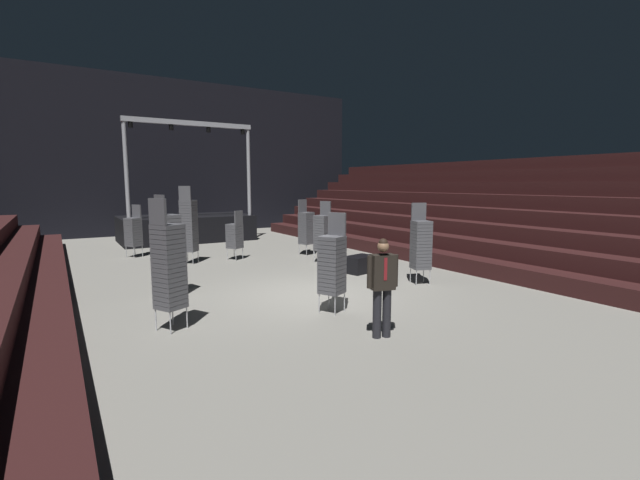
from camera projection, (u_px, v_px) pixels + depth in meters
ground_plane at (311, 295)px, 10.51m from camera, size 22.00×30.00×0.10m
arena_end_wall at (166, 157)px, 22.68m from camera, size 22.00×0.30×8.00m
bleacher_bank_right at (493, 207)px, 15.25m from camera, size 6.00×24.00×3.60m
stage_riser at (186, 226)px, 20.11m from camera, size 5.73×3.12×5.28m
man_with_tie at (383, 282)px, 7.39m from camera, size 0.57×0.33×1.73m
chair_stack_front_left at (133, 231)px, 15.56m from camera, size 0.61×0.61×1.88m
chair_stack_front_right at (235, 235)px, 15.06m from camera, size 0.60×0.60×1.71m
chair_stack_mid_left at (189, 225)px, 14.28m from camera, size 0.62×0.62×2.56m
chair_stack_mid_right at (306, 227)px, 16.07m from camera, size 0.55×0.55×2.05m
chair_stack_mid_centre at (322, 232)px, 14.53m from camera, size 0.58×0.58×2.05m
chair_stack_rear_left at (421, 244)px, 11.41m from camera, size 0.56×0.56×2.14m
chair_stack_rear_right at (169, 246)px, 10.10m from camera, size 0.54×0.54×2.39m
chair_stack_rear_centre at (169, 265)px, 7.76m from camera, size 0.60×0.60×2.39m
chair_stack_aisle_left at (332, 263)px, 8.86m from camera, size 0.59×0.59×2.05m
equipment_road_case at (360, 264)px, 12.94m from camera, size 1.01×0.79×0.50m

